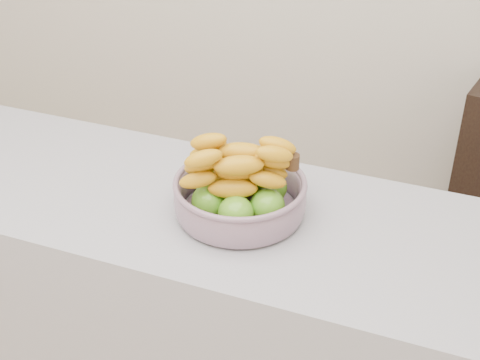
# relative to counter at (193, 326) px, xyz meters

# --- Properties ---
(counter) EXTENTS (2.00, 0.60, 0.90)m
(counter) POSITION_rel_counter_xyz_m (0.00, 0.00, 0.00)
(counter) COLOR #9E9DA5
(counter) RESTS_ON ground
(fruit_bowl) EXTENTS (0.34, 0.34, 0.20)m
(fruit_bowl) POSITION_rel_counter_xyz_m (0.15, -0.00, 0.52)
(fruit_bowl) COLOR #8996A4
(fruit_bowl) RESTS_ON counter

